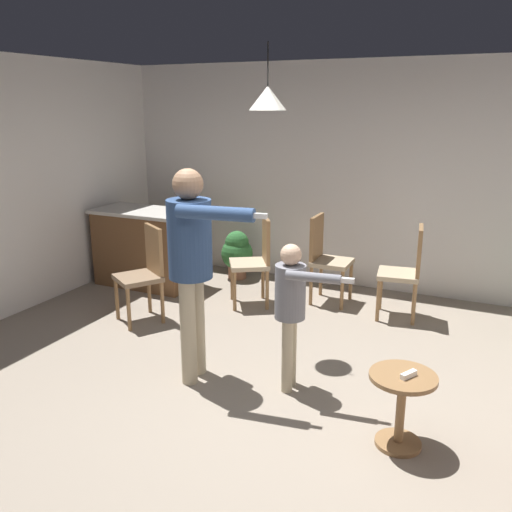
# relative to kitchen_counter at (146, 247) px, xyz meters

# --- Properties ---
(ground) EXTENTS (7.68, 7.68, 0.00)m
(ground) POSITION_rel_kitchen_counter_xyz_m (2.45, -2.10, -0.48)
(ground) COLOR gray
(wall_back) EXTENTS (6.40, 0.10, 2.70)m
(wall_back) POSITION_rel_kitchen_counter_xyz_m (2.45, 1.10, 0.87)
(wall_back) COLOR silver
(wall_back) RESTS_ON ground
(kitchen_counter) EXTENTS (1.26, 0.66, 0.95)m
(kitchen_counter) POSITION_rel_kitchen_counter_xyz_m (0.00, 0.00, 0.00)
(kitchen_counter) COLOR brown
(kitchen_counter) RESTS_ON ground
(side_table_by_couch) EXTENTS (0.44, 0.44, 0.52)m
(side_table_by_couch) POSITION_rel_kitchen_counter_xyz_m (3.53, -2.06, -0.15)
(side_table_by_couch) COLOR olive
(side_table_by_couch) RESTS_ON ground
(person_adult) EXTENTS (0.88, 0.50, 1.74)m
(person_adult) POSITION_rel_kitchen_counter_xyz_m (1.81, -1.83, 0.60)
(person_adult) COLOR tan
(person_adult) RESTS_ON ground
(person_child) EXTENTS (0.63, 0.34, 1.19)m
(person_child) POSITION_rel_kitchen_counter_xyz_m (2.59, -1.66, 0.26)
(person_child) COLOR tan
(person_child) RESTS_ON ground
(dining_chair_by_counter) EXTENTS (0.48, 0.48, 1.00)m
(dining_chair_by_counter) POSITION_rel_kitchen_counter_xyz_m (3.14, 0.23, 0.07)
(dining_chair_by_counter) COLOR olive
(dining_chair_by_counter) RESTS_ON ground
(dining_chair_near_wall) EXTENTS (0.58, 0.58, 1.00)m
(dining_chair_near_wall) POSITION_rel_kitchen_counter_xyz_m (0.70, -0.97, 0.07)
(dining_chair_near_wall) COLOR olive
(dining_chair_near_wall) RESTS_ON ground
(dining_chair_centre_back) EXTENTS (0.58, 0.58, 1.00)m
(dining_chair_centre_back) POSITION_rel_kitchen_counter_xyz_m (1.54, -0.07, 0.07)
(dining_chair_centre_back) COLOR olive
(dining_chair_centre_back) RESTS_ON ground
(dining_chair_spare) EXTENTS (0.42, 0.42, 1.00)m
(dining_chair_spare) POSITION_rel_kitchen_counter_xyz_m (2.22, 0.35, 0.07)
(dining_chair_spare) COLOR olive
(dining_chair_spare) RESTS_ON ground
(potted_plant_corner) EXTENTS (0.41, 0.41, 0.63)m
(potted_plant_corner) POSITION_rel_kitchen_counter_xyz_m (0.92, 0.69, -0.13)
(potted_plant_corner) COLOR brown
(potted_plant_corner) RESTS_ON ground
(spare_remote_on_table) EXTENTS (0.09, 0.13, 0.04)m
(spare_remote_on_table) POSITION_rel_kitchen_counter_xyz_m (3.56, -2.08, 0.06)
(spare_remote_on_table) COLOR white
(spare_remote_on_table) RESTS_ON side_table_by_couch
(ceiling_light_pendant) EXTENTS (0.32, 0.32, 0.55)m
(ceiling_light_pendant) POSITION_rel_kitchen_counter_xyz_m (2.07, -0.95, 1.77)
(ceiling_light_pendant) COLOR silver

